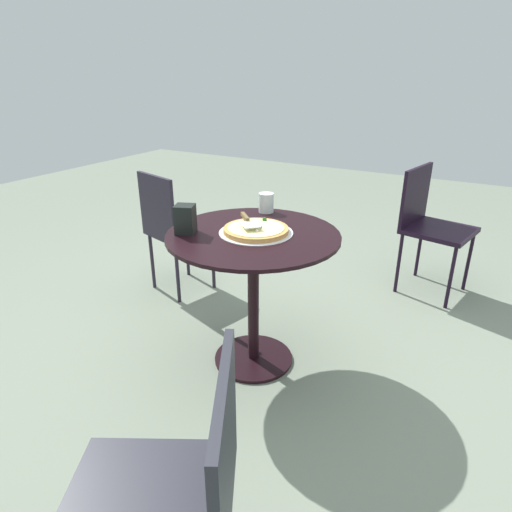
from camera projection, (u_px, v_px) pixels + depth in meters
name	position (u px, v px, depth m)	size (l,w,h in m)	color
ground_plane	(253.00, 359.00, 2.41)	(10.00, 10.00, 0.00)	gray
patio_table	(253.00, 267.00, 2.19)	(0.84, 0.84, 0.73)	black
pizza_on_tray	(256.00, 230.00, 2.13)	(0.36, 0.36, 0.05)	silver
pizza_server	(248.00, 220.00, 2.14)	(0.18, 0.18, 0.02)	silver
drinking_cup	(266.00, 203.00, 2.42)	(0.08, 0.08, 0.11)	silver
napkin_dispenser	(185.00, 219.00, 2.10)	(0.09, 0.09, 0.14)	black
patio_chair_near	(175.00, 494.00, 1.10)	(0.59, 0.59, 0.83)	#26272F
patio_chair_far	(171.00, 225.00, 2.96)	(0.45, 0.45, 0.85)	#231D2C
patio_chair_corner	(429.00, 220.00, 3.00)	(0.49, 0.49, 0.86)	black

